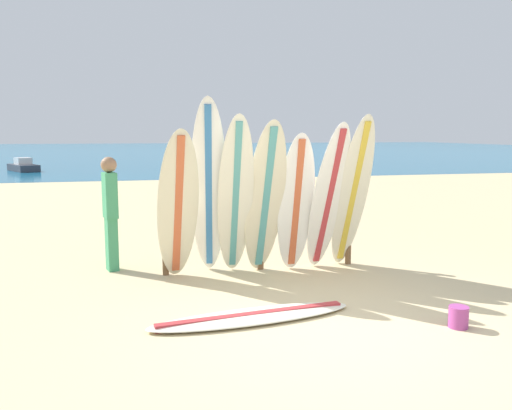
{
  "coord_description": "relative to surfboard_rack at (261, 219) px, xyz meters",
  "views": [
    {
      "loc": [
        -2.06,
        -4.85,
        2.03
      ],
      "look_at": [
        -0.23,
        2.86,
        0.93
      ],
      "focal_mm": 36.74,
      "sensor_mm": 36.0,
      "label": 1
    }
  ],
  "objects": [
    {
      "name": "beachgoer_standing",
      "position": [
        -2.15,
        0.45,
        0.16
      ],
      "size": [
        0.24,
        0.31,
        1.68
      ],
      "color": "#3F9966",
      "rests_on": "ground"
    },
    {
      "name": "surfboard_leaning_far_left",
      "position": [
        -1.24,
        -0.34,
        0.28
      ],
      "size": [
        0.64,
        0.74,
        2.09
      ],
      "color": "beige",
      "rests_on": "ground"
    },
    {
      "name": "small_boat_offshore",
      "position": [
        -7.44,
        22.47,
        -0.51
      ],
      "size": [
        2.0,
        2.67,
        0.71
      ],
      "color": "#333842",
      "rests_on": "ocean_water"
    },
    {
      "name": "surfboard_lying_on_sand",
      "position": [
        -0.6,
        -2.05,
        -0.73
      ],
      "size": [
        2.37,
        0.82,
        0.08
      ],
      "color": "silver",
      "rests_on": "ground"
    },
    {
      "name": "surfboard_leaning_center_right",
      "position": [
        0.45,
        -0.3,
        0.25
      ],
      "size": [
        0.54,
        0.55,
        2.04
      ],
      "color": "white",
      "rests_on": "ground"
    },
    {
      "name": "surfboard_rack",
      "position": [
        0.0,
        0.0,
        0.0
      ],
      "size": [
        2.9,
        0.09,
        1.18
      ],
      "color": "brown",
      "rests_on": "ground"
    },
    {
      "name": "surfboard_leaning_center",
      "position": [
        -0.02,
        -0.35,
        0.34
      ],
      "size": [
        0.63,
        0.82,
        2.21
      ],
      "color": "beige",
      "rests_on": "ground"
    },
    {
      "name": "surfboard_leaning_center_left",
      "position": [
        -0.46,
        -0.38,
        0.38
      ],
      "size": [
        0.56,
        1.03,
        2.28
      ],
      "color": "silver",
      "rests_on": "ground"
    },
    {
      "name": "surfboard_leaning_right",
      "position": [
        0.91,
        -0.37,
        0.33
      ],
      "size": [
        0.65,
        0.9,
        2.19
      ],
      "color": "white",
      "rests_on": "ground"
    },
    {
      "name": "surfboard_leaning_left",
      "position": [
        -0.81,
        -0.28,
        0.49
      ],
      "size": [
        0.64,
        1.1,
        2.5
      ],
      "color": "white",
      "rests_on": "ground"
    },
    {
      "name": "ocean_water",
      "position": [
        0.23,
        55.44,
        -0.76
      ],
      "size": [
        120.0,
        80.0,
        0.01
      ],
      "primitive_type": "cube",
      "color": "#196B93",
      "rests_on": "ground"
    },
    {
      "name": "ground_plane",
      "position": [
        0.23,
        -2.56,
        -0.76
      ],
      "size": [
        120.0,
        120.0,
        0.0
      ],
      "primitive_type": "plane",
      "color": "#D3BC8C"
    },
    {
      "name": "surfboard_leaning_far_right",
      "position": [
        1.29,
        -0.36,
        0.38
      ],
      "size": [
        0.54,
        0.94,
        2.29
      ],
      "color": "silver",
      "rests_on": "ground"
    },
    {
      "name": "sand_bucket",
      "position": [
        1.45,
        -2.78,
        -0.65
      ],
      "size": [
        0.2,
        0.2,
        0.23
      ],
      "primitive_type": "cylinder",
      "color": "#A53F8C",
      "rests_on": "ground"
    }
  ]
}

